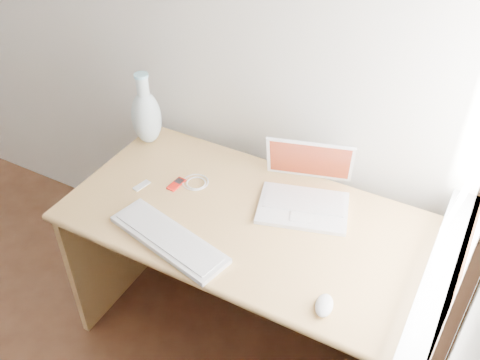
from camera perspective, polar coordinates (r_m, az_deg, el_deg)
The scene contains 8 objects.
desk at distance 2.20m, azimuth 2.29°, elevation -6.90°, with size 1.41×0.71×0.75m.
laptop at distance 2.05m, azimuth 7.32°, elevation -1.31°, with size 0.39×0.37×0.23m.
external_keyboard at distance 1.92m, azimuth -7.61°, elevation -6.24°, with size 0.50×0.25×0.02m.
mouse at distance 1.73m, azimuth 8.97°, elevation -13.07°, with size 0.06×0.09×0.03m, color white.
ipod at distance 2.16m, azimuth -6.81°, elevation -0.44°, with size 0.04×0.09×0.01m.
cable_coil at distance 2.17m, azimuth -4.76°, elevation -0.23°, with size 0.11×0.11×0.01m, color white.
remote at distance 2.18m, azimuth -10.44°, elevation -0.58°, with size 0.03×0.07×0.01m, color white.
vase at distance 2.36m, azimuth -9.97°, elevation 6.79°, with size 0.13×0.13×0.33m.
Camera 1 is at (1.67, 0.00, 2.11)m, focal length 40.00 mm.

